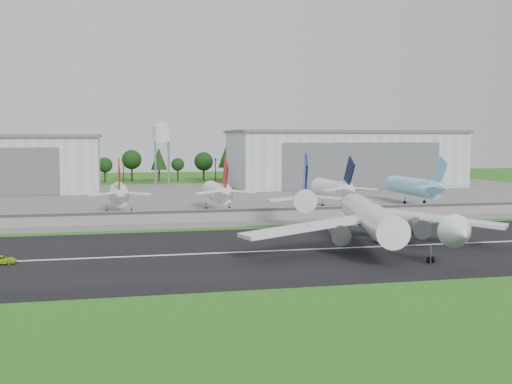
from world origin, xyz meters
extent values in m
plane|color=#255D16|center=(0.00, 0.00, 0.00)|extent=(600.00, 600.00, 0.00)
cube|color=black|center=(0.00, 10.00, 0.05)|extent=(320.00, 60.00, 0.10)
cube|color=white|center=(0.00, 10.00, 0.11)|extent=(220.00, 1.00, 0.02)
cube|color=slate|center=(0.00, 120.00, 0.05)|extent=(320.00, 150.00, 0.10)
cube|color=gray|center=(0.00, 55.00, 1.75)|extent=(240.00, 0.50, 3.50)
cube|color=#38383A|center=(0.00, 54.70, 3.00)|extent=(240.00, 0.12, 0.70)
cube|color=silver|center=(75.00, 165.00, 12.00)|extent=(100.00, 45.00, 24.00)
cube|color=#595B60|center=(75.00, 165.00, 24.60)|extent=(102.00, 47.00, 1.20)
cube|color=#595B60|center=(75.00, 142.35, 10.08)|extent=(70.00, 0.30, 19.68)
cylinder|color=#99999E|center=(-8.00, 182.00, 10.00)|extent=(0.50, 0.50, 20.00)
cylinder|color=#99999E|center=(-2.00, 188.00, 10.00)|extent=(0.50, 0.50, 20.00)
cylinder|color=silver|center=(-5.00, 185.00, 23.50)|extent=(8.00, 8.00, 7.00)
cone|color=silver|center=(-5.00, 185.00, 28.20)|extent=(8.40, 8.40, 2.40)
cylinder|color=white|center=(22.70, 10.00, 6.20)|extent=(15.43, 44.19, 5.80)
cone|color=white|center=(28.25, -14.38, 6.20)|extent=(6.99, 7.14, 5.80)
cone|color=white|center=(16.81, 35.84, 7.40)|extent=(7.37, 10.00, 5.51)
cube|color=navy|center=(16.92, 35.35, 12.70)|extent=(2.61, 9.41, 11.13)
cube|color=white|center=(37.76, 11.38, 5.40)|extent=(24.77, 22.46, 2.65)
cylinder|color=#333338|center=(32.74, 8.70, 3.80)|extent=(4.93, 6.21, 3.80)
cube|color=white|center=(21.80, 36.46, 7.80)|extent=(9.37, 7.36, 0.98)
cube|color=white|center=(8.51, 4.72, 5.40)|extent=(28.44, 12.63, 2.65)
cylinder|color=#333338|center=(14.21, 4.48, 3.80)|extent=(4.93, 6.21, 3.80)
cube|color=white|center=(12.05, 34.24, 7.80)|extent=(9.25, 4.00, 0.98)
cube|color=#99999E|center=(23.58, 6.10, 1.70)|extent=(16.41, 31.47, 3.20)
cylinder|color=black|center=(17.64, 11.93, 0.85)|extent=(0.72, 1.55, 1.50)
imported|color=#A1C817|center=(-46.63, 8.02, 0.82)|extent=(5.36, 2.87, 1.43)
cylinder|color=silver|center=(-25.70, 80.00, 5.69)|extent=(5.38, 24.00, 5.38)
cone|color=silver|center=(-25.70, 64.50, 6.69)|extent=(5.11, 7.00, 5.11)
cube|color=#B6240E|center=(-25.70, 65.00, 11.49)|extent=(0.45, 8.59, 10.02)
cylinder|color=#99999E|center=(-29.20, 78.00, 1.50)|extent=(0.32, 0.32, 3.00)
cylinder|color=#99999E|center=(-22.20, 78.00, 1.50)|extent=(0.32, 0.32, 3.00)
cylinder|color=black|center=(-29.20, 78.00, 0.80)|extent=(0.40, 1.40, 1.40)
cylinder|color=white|center=(3.00, 80.00, 5.68)|extent=(5.36, 24.00, 5.36)
cone|color=white|center=(3.00, 64.50, 6.68)|extent=(5.09, 7.00, 5.09)
cube|color=#B10D16|center=(3.00, 65.00, 11.48)|extent=(0.45, 8.59, 10.02)
cylinder|color=#99999E|center=(-0.50, 78.00, 1.50)|extent=(0.32, 0.32, 3.00)
cylinder|color=#99999E|center=(6.50, 78.00, 1.50)|extent=(0.32, 0.32, 3.00)
cylinder|color=black|center=(-0.50, 78.00, 0.80)|extent=(0.40, 1.40, 1.40)
cylinder|color=white|center=(39.22, 80.00, 5.87)|extent=(5.74, 24.00, 5.74)
cone|color=white|center=(39.22, 64.50, 6.87)|extent=(5.45, 7.00, 5.45)
cube|color=black|center=(39.22, 65.00, 11.67)|extent=(0.45, 8.59, 10.02)
cylinder|color=#99999E|center=(35.72, 78.00, 1.50)|extent=(0.32, 0.32, 3.00)
cylinder|color=#99999E|center=(42.72, 78.00, 1.50)|extent=(0.32, 0.32, 3.00)
cylinder|color=black|center=(35.72, 78.00, 0.80)|extent=(0.40, 1.40, 1.40)
cylinder|color=#8AD0EF|center=(69.09, 85.00, 5.89)|extent=(5.79, 30.00, 5.79)
cone|color=#8AD0EF|center=(69.09, 66.50, 6.89)|extent=(5.50, 7.00, 5.50)
cube|color=#79BCF7|center=(69.09, 67.00, 11.69)|extent=(0.45, 8.59, 10.02)
cylinder|color=#99999E|center=(65.59, 83.00, 1.50)|extent=(0.32, 0.32, 3.00)
cylinder|color=#99999E|center=(72.59, 83.00, 1.50)|extent=(0.32, 0.32, 3.00)
cylinder|color=black|center=(65.59, 83.00, 0.80)|extent=(0.40, 1.40, 1.40)
camera|label=1|loc=(-27.76, -109.10, 22.08)|focal=45.00mm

